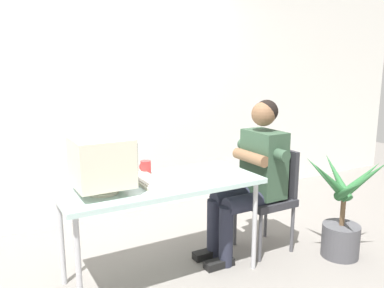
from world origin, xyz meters
The scene contains 9 objects.
ground_plane centered at (0.00, 0.00, 0.00)m, with size 12.00×12.00×0.00m, color gray.
wall_back centered at (0.30, 1.40, 1.50)m, with size 8.00×0.10×3.00m, color silver.
desk centered at (0.00, 0.00, 0.68)m, with size 1.45×0.62×0.73m.
crt_monitor centered at (-0.43, -0.04, 0.94)m, with size 0.37×0.36×0.37m.
keyboard centered at (-0.09, 0.03, 0.75)m, with size 0.18×0.48×0.03m.
office_chair centered at (1.01, -0.01, 0.49)m, with size 0.40×0.40×0.86m.
person_seated centered at (0.82, -0.01, 0.69)m, with size 0.71×0.57×1.28m.
potted_plant centered at (1.41, -0.44, 0.35)m, with size 0.71×0.67×0.87m.
desk_mug centered at (-0.02, 0.23, 0.79)m, with size 0.08×0.09×0.11m.
Camera 1 is at (-1.13, -2.46, 1.56)m, focal length 36.76 mm.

